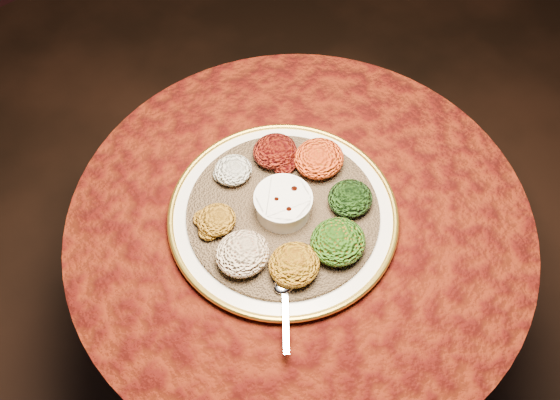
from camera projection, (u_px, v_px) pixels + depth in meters
table at (298, 261)px, 1.43m from camera, size 0.96×0.96×0.73m
platter at (283, 215)px, 1.27m from camera, size 0.58×0.58×0.02m
injera at (283, 212)px, 1.26m from camera, size 0.42×0.42×0.01m
stew_bowl at (283, 203)px, 1.23m from camera, size 0.12×0.12×0.05m
spoon at (285, 289)px, 1.15m from camera, size 0.11×0.13×0.01m
portion_ayib at (233, 170)px, 1.29m from camera, size 0.08×0.08×0.04m
portion_kitfo at (275, 151)px, 1.31m from camera, size 0.09×0.09×0.05m
portion_tikil at (319, 159)px, 1.29m from camera, size 0.11×0.10×0.05m
portion_gomen at (350, 198)px, 1.24m from camera, size 0.09×0.09×0.04m
portion_mixveg at (338, 242)px, 1.18m from camera, size 0.11×0.10×0.05m
portion_kik at (294, 265)px, 1.16m from camera, size 0.10×0.09×0.05m
portion_timatim at (242, 254)px, 1.17m from camera, size 0.10×0.10×0.05m
portion_shiro at (216, 220)px, 1.22m from camera, size 0.08×0.07×0.04m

